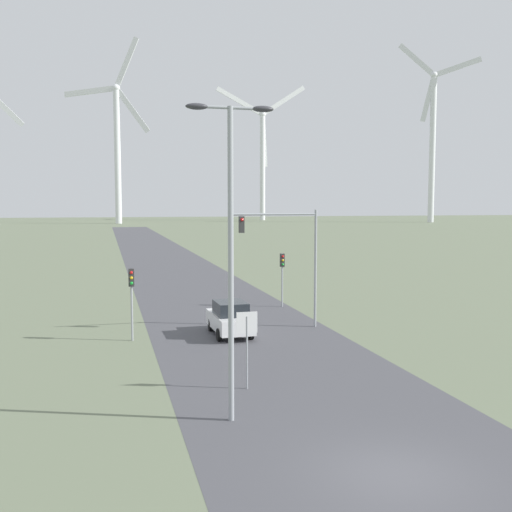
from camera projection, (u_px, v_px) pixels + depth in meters
name	position (u px, v px, depth m)	size (l,w,h in m)	color
ground_plane	(395.00, 475.00, 15.49)	(600.00, 600.00, 0.00)	#667056
road_surface	(177.00, 271.00, 61.84)	(10.00, 240.00, 0.01)	#47474C
streetlamp	(231.00, 227.00, 18.82)	(2.79, 0.32, 10.06)	#93999E
stop_sign_near	(247.00, 335.00, 22.49)	(0.81, 0.07, 2.95)	#93999E
traffic_light_post_near_left	(131.00, 288.00, 30.37)	(0.28, 0.34, 3.70)	#93999E
traffic_light_post_near_right	(282.00, 268.00, 40.42)	(0.28, 0.34, 3.63)	#93999E
traffic_light_mast_overhead	(287.00, 244.00, 33.25)	(5.11, 0.35, 6.66)	#93999E
car_approaching	(230.00, 318.00, 31.80)	(1.92, 4.15, 1.83)	white
wind_turbine_center	(117.00, 141.00, 206.53)	(28.48, 9.84, 63.55)	silver
wind_turbine_right	(263.00, 154.00, 249.72)	(38.22, 2.60, 56.44)	silver
wind_turbine_far_right	(433.00, 135.00, 220.24)	(26.24, 14.07, 65.75)	silver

